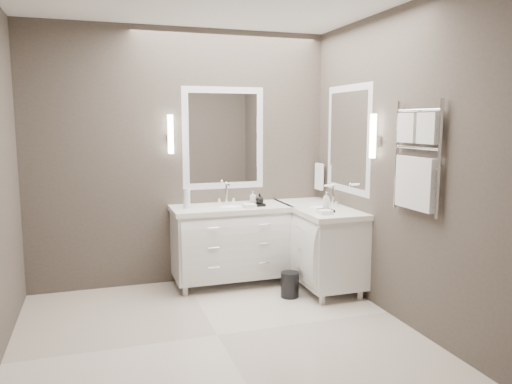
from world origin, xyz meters
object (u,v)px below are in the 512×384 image
object	(u,v)px
vanity_right	(319,240)
waste_bin	(290,285)
vanity_back	(231,240)
towel_ladder	(416,164)

from	to	relation	value
vanity_right	waste_bin	distance (m)	0.61
vanity_back	waste_bin	size ratio (longest dim) A/B	4.93
vanity_back	towel_ladder	distance (m)	2.16
vanity_right	waste_bin	bearing A→B (deg)	-149.54
towel_ladder	vanity_right	bearing A→B (deg)	99.84
vanity_back	towel_ladder	size ratio (longest dim) A/B	1.38
vanity_back	waste_bin	bearing A→B (deg)	-51.95
vanity_right	waste_bin	world-z (taller)	vanity_right
vanity_back	vanity_right	world-z (taller)	same
vanity_back	waste_bin	world-z (taller)	vanity_back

